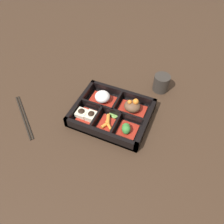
# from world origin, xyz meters

# --- Properties ---
(ground_plane) EXTENTS (3.00, 3.00, 0.00)m
(ground_plane) POSITION_xyz_m (0.00, 0.00, 0.00)
(ground_plane) COLOR #382619
(bento_base) EXTENTS (0.28, 0.23, 0.01)m
(bento_base) POSITION_xyz_m (0.00, 0.00, 0.01)
(bento_base) COLOR black
(bento_base) RESTS_ON ground_plane
(bento_rim) EXTENTS (0.28, 0.23, 0.04)m
(bento_rim) POSITION_xyz_m (-0.00, -0.00, 0.02)
(bento_rim) COLOR black
(bento_rim) RESTS_ON ground_plane
(bowl_rice) EXTENTS (0.10, 0.08, 0.05)m
(bowl_rice) POSITION_xyz_m (-0.06, 0.05, 0.03)
(bowl_rice) COLOR maroon
(bowl_rice) RESTS_ON bento_base
(bowl_stew) EXTENTS (0.10, 0.08, 0.06)m
(bowl_stew) POSITION_xyz_m (0.06, 0.05, 0.03)
(bowl_stew) COLOR maroon
(bowl_stew) RESTS_ON bento_base
(bowl_tofu) EXTENTS (0.08, 0.08, 0.03)m
(bowl_tofu) POSITION_xyz_m (-0.08, -0.05, 0.02)
(bowl_tofu) COLOR maroon
(bowl_tofu) RESTS_ON bento_base
(bowl_carrots) EXTENTS (0.06, 0.08, 0.02)m
(bowl_carrots) POSITION_xyz_m (0.00, -0.05, 0.02)
(bowl_carrots) COLOR maroon
(bowl_carrots) RESTS_ON bento_base
(bowl_greens) EXTENTS (0.07, 0.08, 0.04)m
(bowl_greens) POSITION_xyz_m (0.08, -0.05, 0.03)
(bowl_greens) COLOR maroon
(bowl_greens) RESTS_ON bento_base
(bowl_pickles) EXTENTS (0.04, 0.04, 0.01)m
(bowl_pickles) POSITION_xyz_m (0.01, -0.00, 0.02)
(bowl_pickles) COLOR maroon
(bowl_pickles) RESTS_ON bento_base
(tea_cup) EXTENTS (0.07, 0.07, 0.07)m
(tea_cup) POSITION_xyz_m (0.13, 0.22, 0.04)
(tea_cup) COLOR #2D2823
(tea_cup) RESTS_ON ground_plane
(chopsticks) EXTENTS (0.20, 0.16, 0.01)m
(chopsticks) POSITION_xyz_m (-0.31, -0.14, 0.00)
(chopsticks) COLOR black
(chopsticks) RESTS_ON ground_plane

